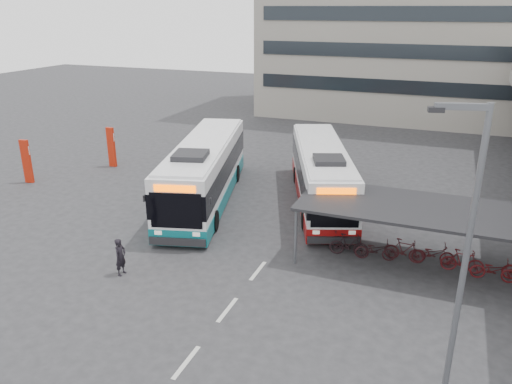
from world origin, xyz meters
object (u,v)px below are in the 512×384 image
(bus_main, at_px, (321,175))
(pedestrian, at_px, (121,257))
(bus_teal, at_px, (205,172))
(lamp_post, at_px, (464,244))

(bus_main, relative_size, pedestrian, 7.39)
(bus_main, xyz_separation_m, bus_teal, (-5.95, -2.18, 0.12))
(lamp_post, bearing_deg, pedestrian, 154.68)
(bus_main, bearing_deg, lamp_post, -82.99)
(pedestrian, distance_m, lamp_post, 13.01)
(bus_teal, distance_m, pedestrian, 8.63)
(bus_teal, xyz_separation_m, lamp_post, (12.78, -10.88, 2.95))
(bus_teal, relative_size, pedestrian, 8.01)
(bus_main, height_order, bus_teal, bus_teal)
(bus_main, xyz_separation_m, lamp_post, (6.83, -13.06, 3.06))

